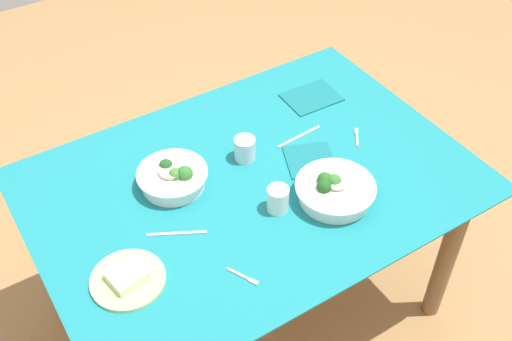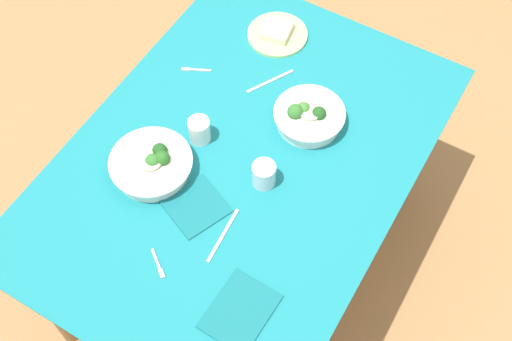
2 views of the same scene
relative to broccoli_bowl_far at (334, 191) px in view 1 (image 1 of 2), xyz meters
name	(u,v)px [view 1 (image 1 of 2)]	position (x,y,z in m)	size (l,w,h in m)	color
ground_plane	(253,306)	(0.18, -0.21, -0.77)	(6.00, 6.00, 0.00)	#9E7547
dining_table	(252,202)	(0.18, -0.21, -0.14)	(1.45, 1.02, 0.73)	#197A84
broccoli_bowl_far	(334,191)	(0.00, 0.00, 0.00)	(0.26, 0.26, 0.09)	white
broccoli_bowl_near	(173,177)	(0.41, -0.33, 0.00)	(0.23, 0.23, 0.09)	white
bread_side_plate	(128,278)	(0.70, -0.05, -0.02)	(0.22, 0.22, 0.04)	#B7D684
water_glass_center	(278,199)	(0.18, -0.06, 0.01)	(0.07, 0.07, 0.09)	silver
water_glass_side	(245,149)	(0.14, -0.32, 0.01)	(0.07, 0.07, 0.08)	silver
fork_by_far_bowl	(244,277)	(0.41, 0.11, -0.03)	(0.06, 0.10, 0.00)	#B7B7BC
fork_by_near_bowl	(357,136)	(-0.26, -0.20, -0.03)	(0.07, 0.09, 0.00)	#B7B7BC
table_knife_left	(177,233)	(0.50, -0.13, -0.03)	(0.18, 0.01, 0.00)	#B7B7BC
table_knife_right	(299,137)	(-0.08, -0.31, -0.03)	(0.19, 0.01, 0.00)	#B7B7BC
napkin_folded_upper	(311,97)	(-0.26, -0.47, -0.03)	(0.21, 0.16, 0.01)	#156870
napkin_folded_lower	(310,160)	(-0.04, -0.19, -0.03)	(0.16, 0.17, 0.01)	#156870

